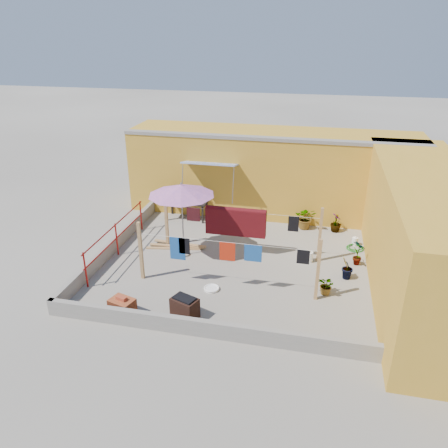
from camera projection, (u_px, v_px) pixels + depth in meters
The scene contains 21 objects.
ground at pixel (235, 264), 13.63m from camera, with size 80.00×80.00×0.00m, color #9E998E.
wall_back at pixel (272, 172), 17.05m from camera, with size 11.00×3.27×3.21m.
wall_right at pixel (422, 234), 11.94m from camera, with size 2.40×9.00×3.20m, color gold.
parapet_front at pixel (206, 329), 10.35m from camera, with size 8.30×0.16×0.44m, color gray.
parapet_left at pixel (114, 245), 14.35m from camera, with size 0.16×7.30×0.44m, color gray.
red_railing at pixel (116, 235), 13.92m from camera, with size 0.05×4.20×1.10m.
clothesline_rig at pixel (235, 226), 13.72m from camera, with size 5.09×2.35×1.80m.
patio_umbrella at pixel (181, 191), 13.29m from camera, with size 2.62×2.62×2.47m.
outdoor_table at pixel (187, 202), 16.66m from camera, with size 1.64×0.83×0.76m.
brick_stack at pixel (122, 307), 11.15m from camera, with size 0.71×0.60×0.53m.
lumber_pile at pixel (177, 246), 14.65m from camera, with size 1.99×0.57×0.12m.
brazier at pixel (185, 307), 11.02m from camera, with size 0.77×0.64×0.59m.
white_basin at pixel (212, 288), 12.28m from camera, with size 0.44×0.44×0.08m.
water_jug_a at pixel (309, 257), 13.72m from camera, with size 0.25×0.25×0.39m.
water_jug_b at pixel (355, 241), 14.79m from camera, with size 0.20×0.20×0.31m.
green_hose at pixel (355, 248), 14.57m from camera, with size 0.57×0.57×0.08m.
plant_back_a at pixel (306, 218), 15.91m from camera, with size 0.76×0.66×0.84m, color #255E1B.
plant_back_b at pixel (336, 223), 15.70m from camera, with size 0.39×0.39×0.69m, color #255E1B.
plant_right_a at pixel (358, 253), 13.43m from camera, with size 0.45×0.30×0.85m, color #255E1B.
plant_right_b at pixel (347, 268), 12.68m from camera, with size 0.40×0.33×0.74m, color #255E1B.
plant_right_c at pixel (327, 286), 11.98m from camera, with size 0.49×0.42×0.54m, color #255E1B.
Camera 1 is at (2.26, -11.72, 6.71)m, focal length 35.00 mm.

